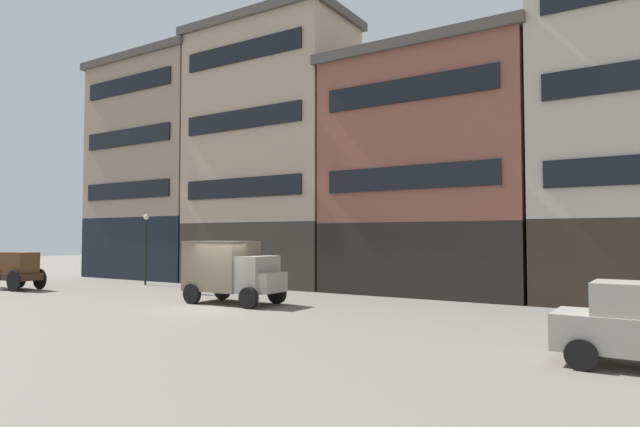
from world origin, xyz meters
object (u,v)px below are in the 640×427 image
object	(u,v)px
pedestrian_officer	(190,274)
streetlamp_curbside	(146,239)
cargo_wagon	(16,268)
delivery_truck_near	(232,270)

from	to	relation	value
pedestrian_officer	streetlamp_curbside	size ratio (longest dim) A/B	0.44
cargo_wagon	delivery_truck_near	bearing A→B (deg)	6.87
delivery_truck_near	pedestrian_officer	distance (m)	4.69
cargo_wagon	pedestrian_officer	xyz separation A→B (m)	(9.34, 3.43, -0.17)
cargo_wagon	streetlamp_curbside	world-z (taller)	streetlamp_curbside
delivery_truck_near	streetlamp_curbside	xyz separation A→B (m)	(-10.15, 3.93, 1.25)
delivery_truck_near	streetlamp_curbside	distance (m)	10.96
cargo_wagon	streetlamp_curbside	bearing A→B (deg)	57.85
cargo_wagon	delivery_truck_near	xyz separation A→B (m)	(13.66, 1.64, 0.28)
pedestrian_officer	streetlamp_curbside	world-z (taller)	streetlamp_curbside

